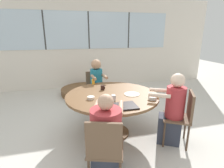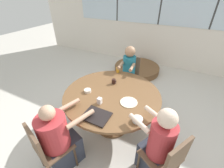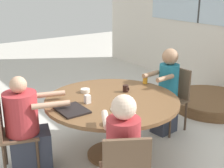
{
  "view_description": "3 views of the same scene",
  "coord_description": "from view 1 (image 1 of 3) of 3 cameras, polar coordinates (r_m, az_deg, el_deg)",
  "views": [
    {
      "loc": [
        -0.67,
        -2.68,
        1.72
      ],
      "look_at": [
        0.0,
        0.0,
        0.91
      ],
      "focal_mm": 28.0,
      "sensor_mm": 36.0,
      "label": 1
    },
    {
      "loc": [
        0.86,
        -1.71,
        2.16
      ],
      "look_at": [
        0.0,
        0.0,
        0.91
      ],
      "focal_mm": 24.0,
      "sensor_mm": 36.0,
      "label": 2
    },
    {
      "loc": [
        2.73,
        -1.92,
        2.02
      ],
      "look_at": [
        0.0,
        0.0,
        0.91
      ],
      "focal_mm": 50.0,
      "sensor_mm": 36.0,
      "label": 3
    }
  ],
  "objects": [
    {
      "name": "chair_for_woman_green_shirt",
      "position": [
        2.94,
        22.25,
        -8.95
      ],
      "size": [
        0.55,
        0.55,
        0.88
      ],
      "rotation": [
        0.0,
        0.0,
        1.05
      ],
      "color": "brown",
      "rests_on": "ground_plane"
    },
    {
      "name": "folded_table_stack",
      "position": [
        5.18,
        -9.06,
        -2.26
      ],
      "size": [
        1.31,
        1.31,
        0.18
      ],
      "color": "brown",
      "rests_on": "ground_plane"
    },
    {
      "name": "person_woman_green_shirt",
      "position": [
        2.92,
        19.06,
        -8.68
      ],
      "size": [
        0.59,
        0.51,
        1.15
      ],
      "rotation": [
        0.0,
        0.0,
        1.05
      ],
      "color": "#333847",
      "rests_on": "ground_plane"
    },
    {
      "name": "food_tray_dark",
      "position": [
        2.46,
        4.08,
        -7.18
      ],
      "size": [
        0.35,
        0.28,
        0.02
      ],
      "color": "black",
      "rests_on": "dining_table"
    },
    {
      "name": "chair_for_man_teal_shirt",
      "position": [
        4.04,
        -5.5,
        -0.98
      ],
      "size": [
        0.44,
        0.44,
        0.88
      ],
      "rotation": [
        0.0,
        0.0,
        -3.04
      ],
      "color": "brown",
      "rests_on": "ground_plane"
    },
    {
      "name": "bowl_white_shallow",
      "position": [
        2.78,
        13.04,
        -4.42
      ],
      "size": [
        0.13,
        0.13,
        0.05
      ],
      "color": "white",
      "rests_on": "dining_table"
    },
    {
      "name": "person_man_blue_shirt",
      "position": [
        2.18,
        -1.82,
        -18.32
      ],
      "size": [
        0.53,
        0.72,
        1.09
      ],
      "rotation": [
        0.0,
        0.0,
        -0.31
      ],
      "color": "#333847",
      "rests_on": "ground_plane"
    },
    {
      "name": "dining_table",
      "position": [
        2.98,
        0.0,
        -5.63
      ],
      "size": [
        1.54,
        1.54,
        0.73
      ],
      "color": "brown",
      "rests_on": "ground_plane"
    },
    {
      "name": "chair_for_man_blue_shirt",
      "position": [
        2.02,
        -2.35,
        -20.05
      ],
      "size": [
        0.5,
        0.5,
        0.88
      ],
      "rotation": [
        0.0,
        0.0,
        -0.31
      ],
      "color": "brown",
      "rests_on": "ground_plane"
    },
    {
      "name": "person_man_teal_shirt",
      "position": [
        3.88,
        -4.92,
        -1.21
      ],
      "size": [
        0.32,
        0.51,
        1.18
      ],
      "rotation": [
        0.0,
        0.0,
        -3.04
      ],
      "color": "#333847",
      "rests_on": "ground_plane"
    },
    {
      "name": "ground_plane",
      "position": [
        3.25,
        0.0,
        -15.6
      ],
      "size": [
        16.0,
        16.0,
        0.0
      ],
      "primitive_type": "plane",
      "color": "beige"
    },
    {
      "name": "wall_back_with_windows",
      "position": [
        5.72,
        -7.53,
        13.27
      ],
      "size": [
        8.4,
        0.08,
        2.8
      ],
      "color": "silver",
      "rests_on": "ground_plane"
    },
    {
      "name": "bowl_cereal",
      "position": [
        2.74,
        -6.9,
        -4.5
      ],
      "size": [
        0.11,
        0.11,
        0.04
      ],
      "color": "silver",
      "rests_on": "dining_table"
    },
    {
      "name": "plate_tortillas",
      "position": [
        2.94,
        6.49,
        -3.31
      ],
      "size": [
        0.26,
        0.26,
        0.01
      ],
      "color": "beige",
      "rests_on": "dining_table"
    },
    {
      "name": "coffee_mug",
      "position": [
        3.16,
        -3.05,
        -1.16
      ],
      "size": [
        0.08,
        0.07,
        0.08
      ],
      "color": "black",
      "rests_on": "dining_table"
    },
    {
      "name": "juice_glass",
      "position": [
        3.52,
        -6.13,
        0.76
      ],
      "size": [
        0.06,
        0.06,
        0.1
      ],
      "color": "gold",
      "rests_on": "dining_table"
    },
    {
      "name": "milk_carton_small",
      "position": [
        2.64,
        0.47,
        -4.6
      ],
      "size": [
        0.06,
        0.06,
        0.09
      ],
      "color": "silver",
      "rests_on": "dining_table"
    }
  ]
}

